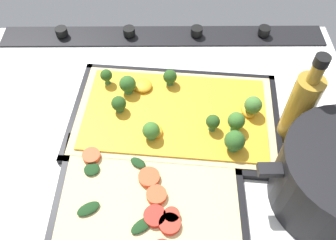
{
  "coord_description": "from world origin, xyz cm",
  "views": [
    {
      "loc": [
        -0.79,
        38.73,
        55.87
      ],
      "look_at": [
        -1.02,
        0.02,
        4.7
      ],
      "focal_mm": 38.18,
      "sensor_mm": 36.0,
      "label": 1
    }
  ],
  "objects_px": {
    "baking_tray_front": "(175,117)",
    "broccoli_pizza": "(177,113)",
    "veggie_pizza_back": "(149,200)",
    "baking_tray_back": "(150,201)",
    "oil_bottle": "(300,108)"
  },
  "relations": [
    {
      "from": "broccoli_pizza",
      "to": "baking_tray_back",
      "type": "height_order",
      "value": "broccoli_pizza"
    },
    {
      "from": "broccoli_pizza",
      "to": "veggie_pizza_back",
      "type": "bearing_deg",
      "value": 73.79
    },
    {
      "from": "baking_tray_front",
      "to": "veggie_pizza_back",
      "type": "bearing_deg",
      "value": 75.26
    },
    {
      "from": "baking_tray_front",
      "to": "broccoli_pizza",
      "type": "relative_size",
      "value": 1.07
    },
    {
      "from": "baking_tray_back",
      "to": "veggie_pizza_back",
      "type": "height_order",
      "value": "veggie_pizza_back"
    },
    {
      "from": "baking_tray_front",
      "to": "broccoli_pizza",
      "type": "xyz_separation_m",
      "value": [
        -0.0,
        0.0,
        0.01
      ]
    },
    {
      "from": "oil_bottle",
      "to": "baking_tray_front",
      "type": "bearing_deg",
      "value": -10.67
    },
    {
      "from": "broccoli_pizza",
      "to": "baking_tray_front",
      "type": "bearing_deg",
      "value": -22.06
    },
    {
      "from": "baking_tray_front",
      "to": "broccoli_pizza",
      "type": "bearing_deg",
      "value": 157.94
    },
    {
      "from": "veggie_pizza_back",
      "to": "baking_tray_front",
      "type": "bearing_deg",
      "value": -104.74
    },
    {
      "from": "baking_tray_front",
      "to": "baking_tray_back",
      "type": "xyz_separation_m",
      "value": [
        0.05,
        0.18,
        0.0
      ]
    },
    {
      "from": "baking_tray_front",
      "to": "baking_tray_back",
      "type": "height_order",
      "value": "same"
    },
    {
      "from": "baking_tray_back",
      "to": "oil_bottle",
      "type": "distance_m",
      "value": 0.3
    },
    {
      "from": "baking_tray_back",
      "to": "broccoli_pizza",
      "type": "bearing_deg",
      "value": -105.88
    },
    {
      "from": "broccoli_pizza",
      "to": "baking_tray_back",
      "type": "relative_size",
      "value": 1.23
    }
  ]
}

